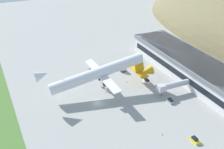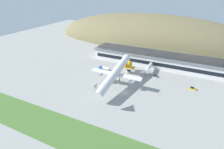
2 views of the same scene
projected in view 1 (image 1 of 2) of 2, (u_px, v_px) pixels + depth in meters
ground_plane at (97, 103)px, 128.32m from camera, size 384.91×384.91×0.00m
terminal_building at (207, 76)px, 137.91m from camera, size 103.01×19.01×9.86m
jetway_0 at (172, 85)px, 133.56m from camera, size 3.38×15.37×5.43m
cargo_airplane at (99, 73)px, 132.76m from camera, size 33.47×53.81×13.57m
service_car_1 at (195, 140)px, 105.97m from camera, size 3.99×1.74×1.63m
service_car_2 at (147, 81)px, 144.62m from camera, size 4.61×1.89×1.55m
service_car_3 at (170, 101)px, 128.58m from camera, size 3.88×1.85×1.60m
fuel_truck at (120, 67)px, 156.36m from camera, size 8.53×2.39×3.16m
traffic_cone_0 at (162, 134)px, 109.47m from camera, size 0.52×0.52×0.58m
traffic_cone_1 at (127, 82)px, 144.55m from camera, size 0.52×0.52×0.58m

